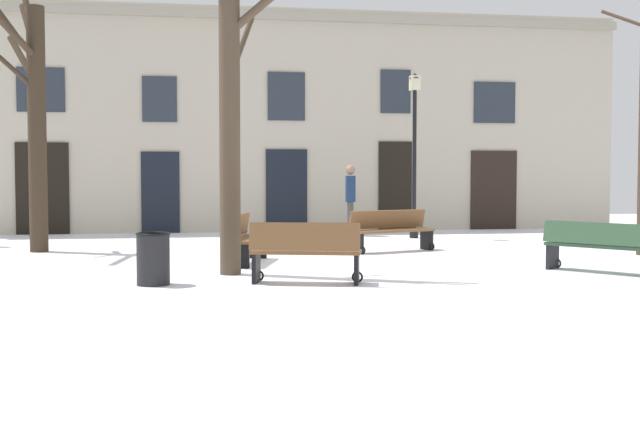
{
  "coord_description": "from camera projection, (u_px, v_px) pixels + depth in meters",
  "views": [
    {
      "loc": [
        -2.44,
        -13.51,
        1.6
      ],
      "look_at": [
        0.0,
        1.66,
        0.83
      ],
      "focal_mm": 44.25,
      "sensor_mm": 36.0,
      "label": 1
    }
  ],
  "objects": [
    {
      "name": "person_by_shop_door",
      "position": [
        350.0,
        196.0,
        20.44
      ],
      "size": [
        0.25,
        0.4,
        1.83
      ],
      "rotation": [
        0.0,
        0.0,
        4.64
      ],
      "color": "#403D3A",
      "rests_on": "ground"
    },
    {
      "name": "ground_plane",
      "position": [
        335.0,
        265.0,
        13.79
      ],
      "size": [
        31.44,
        31.44,
        0.0
      ],
      "primitive_type": "plane",
      "color": "white"
    },
    {
      "name": "bench_far_corner",
      "position": [
        306.0,
        252.0,
        11.45
      ],
      "size": [
        1.69,
        0.9,
        0.91
      ],
      "rotation": [
        0.0,
        0.0,
        2.88
      ],
      "color": "brown",
      "rests_on": "ground"
    },
    {
      "name": "tree_center",
      "position": [
        231.0,
        92.0,
        12.43
      ],
      "size": [
        2.4,
        1.26,
        5.47
      ],
      "color": "#4C3D2D",
      "rests_on": "ground"
    },
    {
      "name": "bench_facing_shops",
      "position": [
        599.0,
        246.0,
        12.7
      ],
      "size": [
        1.44,
        1.65,
        0.83
      ],
      "rotation": [
        0.0,
        0.0,
        2.24
      ],
      "color": "#2D4C33",
      "rests_on": "ground"
    },
    {
      "name": "litter_bin",
      "position": [
        153.0,
        259.0,
        11.34
      ],
      "size": [
        0.5,
        0.5,
        0.76
      ],
      "color": "black",
      "rests_on": "ground"
    },
    {
      "name": "streetlamp",
      "position": [
        414.0,
        138.0,
        19.61
      ],
      "size": [
        0.3,
        0.3,
        4.11
      ],
      "color": "black",
      "rests_on": "ground"
    },
    {
      "name": "bench_by_litter_bin",
      "position": [
        391.0,
        230.0,
        16.26
      ],
      "size": [
        1.9,
        1.07,
        0.86
      ],
      "rotation": [
        0.0,
        0.0,
        0.35
      ],
      "color": "brown",
      "rests_on": "ground"
    },
    {
      "name": "bench_back_to_back_left",
      "position": [
        245.0,
        238.0,
        14.15
      ],
      "size": [
        0.9,
        1.81,
        0.88
      ],
      "rotation": [
        0.0,
        0.0,
        1.3
      ],
      "color": "brown",
      "rests_on": "ground"
    },
    {
      "name": "building_facade",
      "position": [
        281.0,
        119.0,
        21.98
      ],
      "size": [
        19.65,
        0.6,
        6.19
      ],
      "color": "#BCB29E",
      "rests_on": "ground"
    },
    {
      "name": "tree_near_facade",
      "position": [
        34.0,
        114.0,
        16.09
      ],
      "size": [
        0.96,
        2.67,
        5.38
      ],
      "color": "#382B1E",
      "rests_on": "ground"
    }
  ]
}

